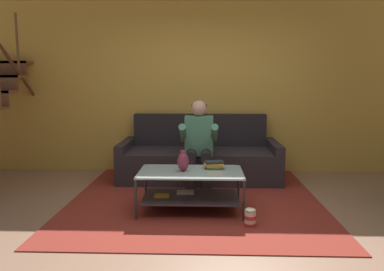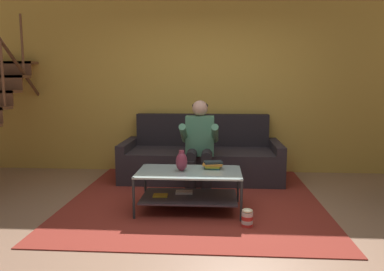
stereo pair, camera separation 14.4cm
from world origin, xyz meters
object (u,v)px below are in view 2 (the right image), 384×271
at_px(book_stack, 213,165).
at_px(popcorn_tub, 247,218).
at_px(couch, 201,159).
at_px(person_seated_center, 200,141).
at_px(coffee_table, 189,184).
at_px(vase, 182,161).

xyz_separation_m(book_stack, popcorn_tub, (0.35, -0.59, -0.40)).
bearing_deg(couch, person_seated_center, -90.00).
relative_size(person_seated_center, coffee_table, 1.04).
height_order(vase, popcorn_tub, vase).
height_order(person_seated_center, book_stack, person_seated_center).
relative_size(coffee_table, vase, 4.93).
xyz_separation_m(person_seated_center, popcorn_tub, (0.54, -1.30, -0.56)).
relative_size(coffee_table, book_stack, 4.94).
bearing_deg(popcorn_tub, couch, 105.91).
height_order(coffee_table, popcorn_tub, coffee_table).
bearing_deg(popcorn_tub, person_seated_center, 112.44).
distance_m(book_stack, popcorn_tub, 0.80).
xyz_separation_m(couch, vase, (-0.16, -1.43, 0.26)).
height_order(couch, book_stack, couch).
height_order(coffee_table, book_stack, book_stack).
bearing_deg(popcorn_tub, vase, 146.68).
xyz_separation_m(vase, popcorn_tub, (0.70, -0.46, -0.47)).
bearing_deg(popcorn_tub, coffee_table, 143.66).
xyz_separation_m(couch, popcorn_tub, (0.54, -1.89, -0.20)).
bearing_deg(person_seated_center, popcorn_tub, -67.56).
bearing_deg(coffee_table, book_stack, 27.14).
distance_m(couch, popcorn_tub, 1.97).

